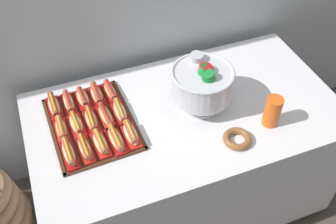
{
  "coord_description": "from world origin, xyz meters",
  "views": [
    {
      "loc": [
        -0.59,
        -1.28,
        2.24
      ],
      "look_at": [
        -0.09,
        0.02,
        0.81
      ],
      "focal_mm": 41.75,
      "sensor_mm": 36.0,
      "label": 1
    }
  ],
  "objects_px": {
    "hot_dog_8": "(106,116)",
    "hot_dog_12": "(83,98)",
    "hot_dog_10": "(54,106)",
    "punch_bowl": "(202,83)",
    "donut": "(237,139)",
    "hot_dog_9": "(120,112)",
    "cup_stack": "(272,111)",
    "hot_dog_1": "(85,148)",
    "hot_dog_14": "(110,91)",
    "hot_dog_6": "(76,124)",
    "hot_dog_5": "(61,129)",
    "hot_dog_2": "(100,143)",
    "hot_dog_0": "(69,153)",
    "hot_dog_13": "(97,95)",
    "hot_dog_11": "(69,103)",
    "buffet_table": "(184,156)",
    "hot_dog_3": "(116,139)",
    "hot_dog_7": "(91,120)",
    "serving_tray": "(92,124)",
    "hot_dog_4": "(131,134)"
  },
  "relations": [
    {
      "from": "hot_dog_8",
      "to": "hot_dog_12",
      "type": "xyz_separation_m",
      "value": [
        -0.08,
        0.16,
        0.0
      ]
    },
    {
      "from": "hot_dog_8",
      "to": "hot_dog_10",
      "type": "height_order",
      "value": "hot_dog_10"
    },
    {
      "from": "punch_bowl",
      "to": "donut",
      "type": "distance_m",
      "value": 0.33
    },
    {
      "from": "hot_dog_9",
      "to": "cup_stack",
      "type": "xyz_separation_m",
      "value": [
        0.69,
        -0.31,
        0.05
      ]
    },
    {
      "from": "hot_dog_9",
      "to": "cup_stack",
      "type": "height_order",
      "value": "cup_stack"
    },
    {
      "from": "hot_dog_1",
      "to": "hot_dog_14",
      "type": "bearing_deg",
      "value": 57.78
    },
    {
      "from": "hot_dog_1",
      "to": "hot_dog_6",
      "type": "distance_m",
      "value": 0.17
    },
    {
      "from": "hot_dog_5",
      "to": "hot_dog_2",
      "type": "bearing_deg",
      "value": -45.66
    },
    {
      "from": "hot_dog_0",
      "to": "hot_dog_13",
      "type": "bearing_deg",
      "value": 57.78
    },
    {
      "from": "hot_dog_14",
      "to": "hot_dog_0",
      "type": "bearing_deg",
      "value": -130.2
    },
    {
      "from": "hot_dog_9",
      "to": "hot_dog_11",
      "type": "xyz_separation_m",
      "value": [
        -0.23,
        0.16,
        0.0
      ]
    },
    {
      "from": "hot_dog_1",
      "to": "hot_dog_11",
      "type": "height_order",
      "value": "same"
    },
    {
      "from": "hot_dog_13",
      "to": "cup_stack",
      "type": "height_order",
      "value": "cup_stack"
    },
    {
      "from": "hot_dog_10",
      "to": "punch_bowl",
      "type": "height_order",
      "value": "punch_bowl"
    },
    {
      "from": "cup_stack",
      "to": "hot_dog_2",
      "type": "bearing_deg",
      "value": 170.24
    },
    {
      "from": "buffet_table",
      "to": "hot_dog_10",
      "type": "xyz_separation_m",
      "value": [
        -0.63,
        0.24,
        0.41
      ]
    },
    {
      "from": "buffet_table",
      "to": "hot_dog_3",
      "type": "bearing_deg",
      "value": -168.95
    },
    {
      "from": "hot_dog_0",
      "to": "hot_dog_11",
      "type": "distance_m",
      "value": 0.34
    },
    {
      "from": "cup_stack",
      "to": "hot_dog_7",
      "type": "bearing_deg",
      "value": 159.83
    },
    {
      "from": "serving_tray",
      "to": "hot_dog_7",
      "type": "height_order",
      "value": "hot_dog_7"
    },
    {
      "from": "hot_dog_11",
      "to": "hot_dog_14",
      "type": "relative_size",
      "value": 1.1
    },
    {
      "from": "hot_dog_3",
      "to": "serving_tray",
      "type": "bearing_deg",
      "value": 116.51
    },
    {
      "from": "hot_dog_8",
      "to": "hot_dog_6",
      "type": "bearing_deg",
      "value": -177.93
    },
    {
      "from": "hot_dog_3",
      "to": "hot_dog_7",
      "type": "distance_m",
      "value": 0.18
    },
    {
      "from": "hot_dog_5",
      "to": "hot_dog_11",
      "type": "distance_m",
      "value": 0.18
    },
    {
      "from": "hot_dog_1",
      "to": "donut",
      "type": "height_order",
      "value": "hot_dog_1"
    },
    {
      "from": "hot_dog_8",
      "to": "hot_dog_11",
      "type": "distance_m",
      "value": 0.22
    },
    {
      "from": "hot_dog_1",
      "to": "hot_dog_3",
      "type": "height_order",
      "value": "hot_dog_1"
    },
    {
      "from": "serving_tray",
      "to": "hot_dog_10",
      "type": "height_order",
      "value": "hot_dog_10"
    },
    {
      "from": "serving_tray",
      "to": "punch_bowl",
      "type": "height_order",
      "value": "punch_bowl"
    },
    {
      "from": "hot_dog_8",
      "to": "hot_dog_10",
      "type": "xyz_separation_m",
      "value": [
        -0.23,
        0.16,
        0.01
      ]
    },
    {
      "from": "hot_dog_1",
      "to": "hot_dog_3",
      "type": "xyz_separation_m",
      "value": [
        0.15,
        0.01,
        -0.0
      ]
    },
    {
      "from": "hot_dog_9",
      "to": "hot_dog_8",
      "type": "bearing_deg",
      "value": -177.93
    },
    {
      "from": "hot_dog_13",
      "to": "hot_dog_5",
      "type": "bearing_deg",
      "value": -141.68
    },
    {
      "from": "hot_dog_0",
      "to": "hot_dog_10",
      "type": "distance_m",
      "value": 0.33
    },
    {
      "from": "hot_dog_3",
      "to": "hot_dog_10",
      "type": "height_order",
      "value": "hot_dog_10"
    },
    {
      "from": "hot_dog_4",
      "to": "hot_dog_12",
      "type": "relative_size",
      "value": 1.09
    },
    {
      "from": "serving_tray",
      "to": "hot_dog_12",
      "type": "height_order",
      "value": "hot_dog_12"
    },
    {
      "from": "punch_bowl",
      "to": "hot_dog_9",
      "type": "bearing_deg",
      "value": 170.31
    },
    {
      "from": "hot_dog_6",
      "to": "hot_dog_5",
      "type": "bearing_deg",
      "value": -177.93
    },
    {
      "from": "hot_dog_2",
      "to": "hot_dog_10",
      "type": "relative_size",
      "value": 0.89
    },
    {
      "from": "punch_bowl",
      "to": "hot_dog_12",
      "type": "bearing_deg",
      "value": 158.05
    },
    {
      "from": "hot_dog_8",
      "to": "hot_dog_11",
      "type": "xyz_separation_m",
      "value": [
        -0.16,
        0.16,
        0.0
      ]
    },
    {
      "from": "hot_dog_5",
      "to": "hot_dog_13",
      "type": "bearing_deg",
      "value": 38.32
    },
    {
      "from": "hot_dog_5",
      "to": "hot_dog_7",
      "type": "height_order",
      "value": "same"
    },
    {
      "from": "hot_dog_10",
      "to": "hot_dog_9",
      "type": "bearing_deg",
      "value": -26.74
    },
    {
      "from": "hot_dog_13",
      "to": "cup_stack",
      "type": "xyz_separation_m",
      "value": [
        0.77,
        -0.48,
        0.05
      ]
    },
    {
      "from": "hot_dog_9",
      "to": "hot_dog_3",
      "type": "bearing_deg",
      "value": -112.37
    },
    {
      "from": "hot_dog_2",
      "to": "hot_dog_14",
      "type": "bearing_deg",
      "value": 67.63
    },
    {
      "from": "hot_dog_3",
      "to": "hot_dog_10",
      "type": "xyz_separation_m",
      "value": [
        -0.24,
        0.32,
        0.0
      ]
    }
  ]
}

